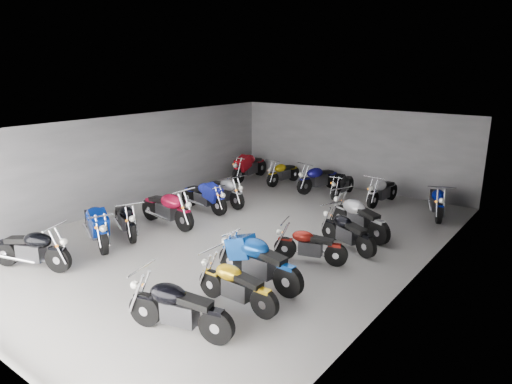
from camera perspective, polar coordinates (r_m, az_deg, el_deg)
ground at (r=13.46m, az=-2.02°, el=-5.49°), size 14.00×14.00×0.00m
wall_back at (r=18.78m, az=11.66°, el=5.36°), size 10.00×0.10×3.20m
wall_left at (r=16.53m, az=-15.63°, el=3.72°), size 0.10×14.00×3.20m
wall_right at (r=10.65m, az=19.23°, el=-3.07°), size 0.10×14.00×3.20m
ceiling at (r=12.66m, az=-2.16°, el=8.22°), size 10.00×14.00×0.04m
drain_grate at (r=13.11m, az=-3.41°, el=-6.09°), size 0.32×0.32×0.01m
motorcycle_left_a at (r=12.45m, az=-26.21°, el=-6.41°), size 2.07×0.97×0.96m
motorcycle_left_b at (r=13.39m, az=-19.38°, el=-3.92°), size 2.26×1.06×1.05m
motorcycle_left_c at (r=13.89m, az=-16.02°, el=-3.24°), size 1.97×0.99×0.92m
motorcycle_left_d at (r=14.38m, az=-11.02°, el=-2.02°), size 2.34×0.49×1.03m
motorcycle_left_e at (r=15.65m, az=-6.51°, el=-0.53°), size 2.17×0.46×0.95m
motorcycle_left_f at (r=16.26m, az=-3.98°, el=0.13°), size 2.12×0.59×0.94m
motorcycle_right_a at (r=8.78m, az=-9.71°, el=-14.13°), size 2.16×0.71×0.97m
motorcycle_right_b at (r=9.57m, az=-2.53°, el=-11.54°), size 2.03×0.39×0.89m
motorcycle_right_c at (r=10.40m, az=0.21°, el=-8.68°), size 2.38×0.49×1.04m
motorcycle_right_d at (r=11.67m, az=6.69°, el=-6.62°), size 1.85×0.69×0.83m
motorcycle_right_e at (r=12.65m, az=11.30°, el=-4.88°), size 1.94×0.82×0.89m
motorcycle_right_f at (r=13.65m, az=12.69°, el=-3.11°), size 2.20×0.99×1.01m
motorcycle_back_a at (r=19.84m, az=-0.83°, el=3.21°), size 0.50×2.40×1.05m
motorcycle_back_b at (r=19.11m, az=3.41°, el=2.42°), size 0.44×2.02×0.89m
motorcycle_back_c at (r=18.11m, az=7.82°, el=1.70°), size 0.76×2.15×0.97m
motorcycle_back_d at (r=17.61m, az=10.75°, el=0.94°), size 0.41×1.93×0.85m
motorcycle_back_e at (r=16.92m, az=15.52°, el=0.13°), size 0.45×2.05×0.90m
motorcycle_back_f at (r=16.11m, az=21.65°, el=-1.07°), size 1.00×2.06×0.96m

